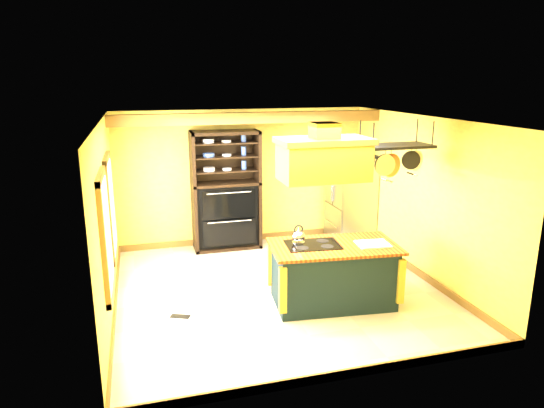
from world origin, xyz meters
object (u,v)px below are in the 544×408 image
kitchen_island (333,274)px  refrigerator (350,200)px  hutch (226,203)px  pot_rack (395,153)px  range_hood (324,157)px

kitchen_island → refrigerator: bearing=66.4°
hutch → pot_rack: bearing=-55.7°
pot_rack → refrigerator: (0.53, 2.55, -1.37)m
kitchen_island → refrigerator: (1.43, 2.56, 0.40)m
pot_rack → hutch: 3.76m
refrigerator → range_hood: bearing=-122.5°
kitchen_island → range_hood: 1.77m
kitchen_island → hutch: hutch is taller
kitchen_island → hutch: 3.13m
range_hood → refrigerator: range_hood is taller
pot_rack → hutch: (-1.98, 2.90, -1.34)m
pot_rack → refrigerator: pot_rack is taller
range_hood → pot_rack: bearing=0.6°
range_hood → hutch: (-0.87, 2.91, -1.33)m
kitchen_island → range_hood: size_ratio=1.52×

